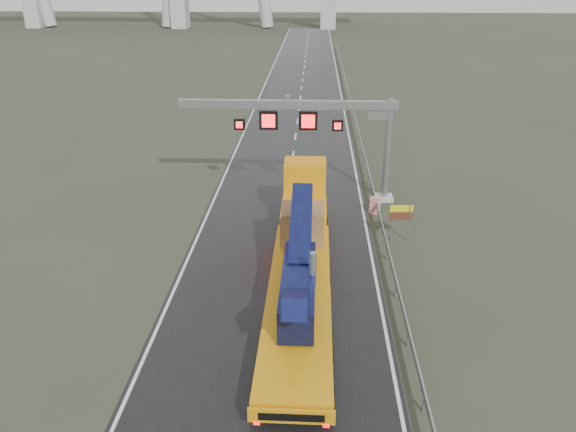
# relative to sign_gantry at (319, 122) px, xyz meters

# --- Properties ---
(ground) EXTENTS (400.00, 400.00, 0.00)m
(ground) POSITION_rel_sign_gantry_xyz_m (-2.10, -17.99, -5.61)
(ground) COLOR #313626
(ground) RESTS_ON ground
(road) EXTENTS (11.00, 200.00, 0.02)m
(road) POSITION_rel_sign_gantry_xyz_m (-2.10, 22.01, -5.60)
(road) COLOR black
(road) RESTS_ON ground
(guardrail) EXTENTS (0.20, 140.00, 1.40)m
(guardrail) POSITION_rel_sign_gantry_xyz_m (4.00, 12.01, -4.91)
(guardrail) COLOR gray
(guardrail) RESTS_ON ground
(sign_gantry) EXTENTS (14.90, 1.20, 7.42)m
(sign_gantry) POSITION_rel_sign_gantry_xyz_m (0.00, 0.00, 0.00)
(sign_gantry) COLOR #B8B8B3
(sign_gantry) RESTS_ON ground
(heavy_haul_truck) EXTENTS (3.13, 20.28, 4.76)m
(heavy_haul_truck) POSITION_rel_sign_gantry_xyz_m (-0.85, -10.58, -3.77)
(heavy_haul_truck) COLOR orange
(heavy_haul_truck) RESTS_ON ground
(exit_sign_pair) EXTENTS (1.38, 0.16, 2.37)m
(exit_sign_pair) POSITION_rel_sign_gantry_xyz_m (5.00, -6.54, -3.95)
(exit_sign_pair) COLOR gray
(exit_sign_pair) RESTS_ON ground
(striped_barrier) EXTENTS (0.75, 0.52, 1.16)m
(striped_barrier) POSITION_rel_sign_gantry_xyz_m (3.90, -2.46, -5.03)
(striped_barrier) COLOR red
(striped_barrier) RESTS_ON ground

